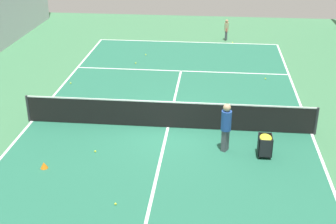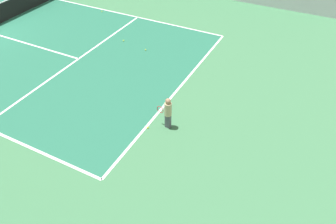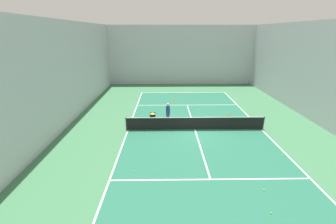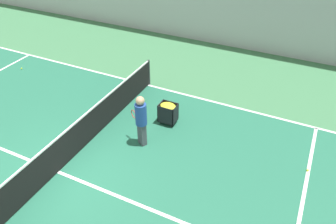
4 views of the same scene
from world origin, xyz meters
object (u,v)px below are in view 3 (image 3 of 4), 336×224
Objects in this scene: coach_at_net at (168,112)px; ball_cart at (153,116)px; training_cone_0 at (175,100)px; training_cone_1 at (229,114)px; tennis_net at (195,123)px.

ball_cart is at bearing -72.92° from coach_at_net.
training_cone_0 reaches higher than training_cone_1.
tennis_net is 14.40× the size of ball_cart.
ball_cart is at bearing -167.84° from training_cone_1.
tennis_net is 3.99m from ball_cart.
training_cone_0 is at bearing 136.81° from training_cone_1.
ball_cart is (-3.53, 1.85, -0.02)m from tennis_net.
ball_cart is 7.46m from training_cone_1.
tennis_net is 6.29× the size of coach_at_net.
coach_at_net reaches higher than training_cone_0.
ball_cart reaches higher than training_cone_1.
tennis_net is 5.10m from training_cone_1.
ball_cart is (-1.35, 0.26, -0.48)m from coach_at_net.
tennis_net is 8.28m from training_cone_0.
training_cone_1 is at bearing 42.36° from tennis_net.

